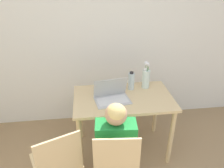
{
  "coord_description": "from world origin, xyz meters",
  "views": [
    {
      "loc": [
        -0.21,
        -0.54,
        1.98
      ],
      "look_at": [
        0.04,
        1.46,
        0.93
      ],
      "focal_mm": 35.0,
      "sensor_mm": 36.0,
      "label": 1
    }
  ],
  "objects": [
    {
      "name": "flower_vase",
      "position": [
        0.46,
        1.67,
        0.88
      ],
      "size": [
        0.09,
        0.09,
        0.32
      ],
      "color": "silver",
      "rests_on": "dining_table"
    },
    {
      "name": "person_seated",
      "position": [
        0.0,
        0.96,
        0.65
      ],
      "size": [
        0.39,
        0.45,
        1.04
      ],
      "rotation": [
        0.0,
        0.0,
        3.05
      ],
      "color": "#1E8438",
      "rests_on": "ground_plane"
    },
    {
      "name": "chair_occupied",
      "position": [
        -0.01,
        0.85,
        0.44
      ],
      "size": [
        0.44,
        0.44,
        0.84
      ],
      "rotation": [
        0.0,
        0.0,
        3.05
      ],
      "color": "#D6B784",
      "rests_on": "ground_plane"
    },
    {
      "name": "dining_table",
      "position": [
        0.16,
        1.48,
        0.64
      ],
      "size": [
        1.08,
        0.66,
        0.75
      ],
      "color": "#D6B784",
      "rests_on": "ground_plane"
    },
    {
      "name": "chair_spare",
      "position": [
        -0.52,
        0.9,
        0.44
      ],
      "size": [
        0.52,
        0.52,
        0.84
      ],
      "rotation": [
        0.0,
        0.0,
        3.53
      ],
      "color": "#D6B784",
      "rests_on": "ground_plane"
    },
    {
      "name": "laptop",
      "position": [
        0.03,
        1.45,
        0.8
      ],
      "size": [
        0.4,
        0.3,
        0.24
      ],
      "rotation": [
        0.0,
        0.0,
        0.16
      ],
      "color": "#B2B2B7",
      "rests_on": "dining_table"
    },
    {
      "name": "wall_back",
      "position": [
        0.0,
        2.23,
        1.25
      ],
      "size": [
        6.4,
        0.05,
        2.5
      ],
      "color": "white",
      "rests_on": "ground_plane"
    },
    {
      "name": "water_bottle",
      "position": [
        0.28,
        1.65,
        0.85
      ],
      "size": [
        0.07,
        0.07,
        0.22
      ],
      "color": "silver",
      "rests_on": "dining_table"
    }
  ]
}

